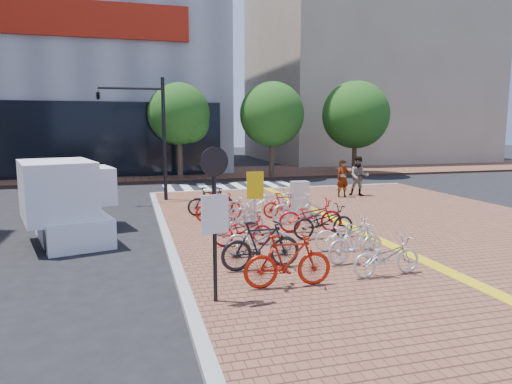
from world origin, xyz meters
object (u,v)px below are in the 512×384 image
object	(u,v)px
bike_2	(259,238)
bike_12	(311,216)
bike_6	(219,207)
bike_7	(211,201)
bike_8	(387,256)
bike_4	(237,219)
traffic_light_pole	(134,116)
bike_11	(324,222)
utility_box	(299,199)
bike_15	(271,199)
bike_14	(283,205)
bike_10	(346,234)
yellow_sign	(255,191)
bike_13	(297,208)
bike_9	(356,243)
bike_3	(243,230)
notice_sign	(215,206)
bike_0	(288,261)
bike_1	(261,245)
pedestrian_b	(359,176)
bike_5	(229,212)
pedestrian_a	(343,179)
box_truck	(69,201)

from	to	relation	value
bike_2	bike_12	size ratio (longest dim) A/B	0.88
bike_6	bike_7	world-z (taller)	bike_7
bike_6	bike_8	size ratio (longest dim) A/B	1.01
bike_4	bike_12	xyz separation A→B (m)	(2.32, -0.24, 0.03)
traffic_light_pole	bike_11	bearing A→B (deg)	-58.17
bike_4	utility_box	size ratio (longest dim) A/B	1.25
bike_12	utility_box	world-z (taller)	utility_box
traffic_light_pole	bike_12	bearing A→B (deg)	-55.82
bike_6	bike_15	xyz separation A→B (m)	(2.31, 1.26, -0.04)
bike_12	bike_14	bearing A→B (deg)	11.20
bike_10	yellow_sign	distance (m)	3.27
bike_13	utility_box	world-z (taller)	utility_box
bike_9	bike_6	bearing A→B (deg)	11.20
bike_8	utility_box	distance (m)	6.76
bike_8	yellow_sign	size ratio (longest dim) A/B	0.88
bike_7	traffic_light_pole	xyz separation A→B (m)	(-2.61, 4.09, 3.20)
bike_2	bike_7	world-z (taller)	bike_7
bike_3	notice_sign	world-z (taller)	notice_sign
yellow_sign	notice_sign	bearing A→B (deg)	-112.86
bike_0	bike_13	size ratio (longest dim) A/B	1.04
bike_2	bike_15	world-z (taller)	bike_15
bike_7	bike_13	bearing A→B (deg)	-136.44
bike_11	bike_15	xyz separation A→B (m)	(-0.25, 4.49, -0.02)
bike_9	yellow_sign	world-z (taller)	yellow_sign
bike_1	traffic_light_pole	world-z (taller)	traffic_light_pole
bike_0	pedestrian_b	world-z (taller)	pedestrian_b
bike_0	bike_7	world-z (taller)	bike_0
bike_6	bike_9	distance (m)	6.16
bike_5	bike_11	xyz separation A→B (m)	(2.42, -2.15, -0.02)
bike_14	bike_15	bearing A→B (deg)	3.70
bike_0	bike_2	bearing A→B (deg)	2.23
bike_5	yellow_sign	xyz separation A→B (m)	(0.60, -1.03, 0.82)
bike_13	bike_14	xyz separation A→B (m)	(-0.11, 1.11, -0.08)
bike_12	yellow_sign	xyz separation A→B (m)	(-1.75, 0.28, 0.81)
bike_5	bike_15	world-z (taller)	bike_5
bike_15	traffic_light_pole	distance (m)	7.18
bike_8	pedestrian_b	size ratio (longest dim) A/B	0.90
bike_10	bike_11	world-z (taller)	bike_11
pedestrian_a	notice_sign	world-z (taller)	notice_sign
bike_10	bike_13	distance (m)	3.57
bike_7	yellow_sign	bearing A→B (deg)	-171.48
bike_4	bike_10	distance (m)	3.49
bike_8	bike_14	bearing A→B (deg)	-2.31
bike_5	notice_sign	world-z (taller)	notice_sign
bike_2	bike_11	size ratio (longest dim) A/B	0.93
bike_6	bike_8	xyz separation A→B (m)	(2.52, -6.79, -0.07)
bike_12	bike_2	bearing A→B (deg)	142.20
bike_6	pedestrian_a	xyz separation A→B (m)	(6.63, 3.84, 0.36)
bike_6	box_truck	xyz separation A→B (m)	(-4.81, -0.59, 0.50)
bike_7	pedestrian_a	distance (m)	7.25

